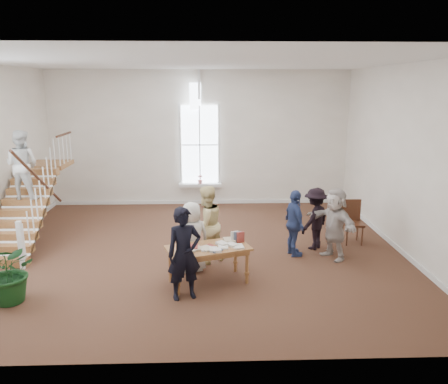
{
  "coord_description": "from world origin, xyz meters",
  "views": [
    {
      "loc": [
        0.32,
        -10.17,
        3.96
      ],
      "look_at": [
        0.68,
        0.4,
        1.39
      ],
      "focal_mm": 35.0,
      "sensor_mm": 36.0,
      "label": 1
    }
  ],
  "objects_px": {
    "woman_cluster_b": "(315,219)",
    "floor_plant": "(10,272)",
    "person_yellow": "(206,225)",
    "woman_cluster_c": "(335,224)",
    "library_table": "(209,251)",
    "elderly_woman": "(192,237)",
    "police_officer": "(184,254)",
    "side_chair": "(352,219)",
    "woman_cluster_a": "(294,223)"
  },
  "relations": [
    {
      "from": "elderly_woman",
      "to": "woman_cluster_a",
      "type": "distance_m",
      "value": 2.54
    },
    {
      "from": "library_table",
      "to": "floor_plant",
      "type": "xyz_separation_m",
      "value": [
        -3.7,
        -0.72,
        -0.09
      ]
    },
    {
      "from": "library_table",
      "to": "woman_cluster_b",
      "type": "distance_m",
      "value": 3.24
    },
    {
      "from": "floor_plant",
      "to": "woman_cluster_c",
      "type": "bearing_deg",
      "value": 16.49
    },
    {
      "from": "police_officer",
      "to": "elderly_woman",
      "type": "distance_m",
      "value": 1.26
    },
    {
      "from": "person_yellow",
      "to": "woman_cluster_c",
      "type": "bearing_deg",
      "value": 145.35
    },
    {
      "from": "side_chair",
      "to": "elderly_woman",
      "type": "bearing_deg",
      "value": -156.2
    },
    {
      "from": "woman_cluster_b",
      "to": "side_chair",
      "type": "bearing_deg",
      "value": 155.19
    },
    {
      "from": "library_table",
      "to": "woman_cluster_b",
      "type": "relative_size",
      "value": 1.19
    },
    {
      "from": "police_officer",
      "to": "person_yellow",
      "type": "xyz_separation_m",
      "value": [
        0.4,
        1.75,
        0.0
      ]
    },
    {
      "from": "woman_cluster_b",
      "to": "person_yellow",
      "type": "bearing_deg",
      "value": -30.16
    },
    {
      "from": "library_table",
      "to": "woman_cluster_a",
      "type": "height_order",
      "value": "woman_cluster_a"
    },
    {
      "from": "person_yellow",
      "to": "woman_cluster_b",
      "type": "height_order",
      "value": "person_yellow"
    },
    {
      "from": "elderly_woman",
      "to": "woman_cluster_b",
      "type": "distance_m",
      "value": 3.26
    },
    {
      "from": "elderly_woman",
      "to": "floor_plant",
      "type": "height_order",
      "value": "elderly_woman"
    },
    {
      "from": "woman_cluster_c",
      "to": "floor_plant",
      "type": "xyz_separation_m",
      "value": [
        -6.62,
        -1.96,
        -0.24
      ]
    },
    {
      "from": "person_yellow",
      "to": "woman_cluster_a",
      "type": "height_order",
      "value": "person_yellow"
    },
    {
      "from": "side_chair",
      "to": "library_table",
      "type": "bearing_deg",
      "value": -147.01
    },
    {
      "from": "library_table",
      "to": "woman_cluster_c",
      "type": "distance_m",
      "value": 3.18
    },
    {
      "from": "person_yellow",
      "to": "floor_plant",
      "type": "relative_size",
      "value": 1.48
    },
    {
      "from": "woman_cluster_c",
      "to": "floor_plant",
      "type": "height_order",
      "value": "woman_cluster_c"
    },
    {
      "from": "library_table",
      "to": "side_chair",
      "type": "bearing_deg",
      "value": 13.33
    },
    {
      "from": "woman_cluster_a",
      "to": "woman_cluster_c",
      "type": "bearing_deg",
      "value": -114.22
    },
    {
      "from": "police_officer",
      "to": "woman_cluster_b",
      "type": "distance_m",
      "value": 4.0
    },
    {
      "from": "person_yellow",
      "to": "floor_plant",
      "type": "bearing_deg",
      "value": -10.61
    },
    {
      "from": "elderly_woman",
      "to": "person_yellow",
      "type": "relative_size",
      "value": 0.87
    },
    {
      "from": "elderly_woman",
      "to": "floor_plant",
      "type": "xyz_separation_m",
      "value": [
        -3.33,
        -1.32,
        -0.17
      ]
    },
    {
      "from": "woman_cluster_b",
      "to": "floor_plant",
      "type": "relative_size",
      "value": 1.27
    },
    {
      "from": "woman_cluster_b",
      "to": "woman_cluster_c",
      "type": "height_order",
      "value": "woman_cluster_c"
    },
    {
      "from": "woman_cluster_a",
      "to": "woman_cluster_c",
      "type": "distance_m",
      "value": 0.92
    },
    {
      "from": "library_table",
      "to": "floor_plant",
      "type": "height_order",
      "value": "floor_plant"
    },
    {
      "from": "woman_cluster_b",
      "to": "elderly_woman",
      "type": "bearing_deg",
      "value": -23.18
    },
    {
      "from": "woman_cluster_a",
      "to": "woman_cluster_b",
      "type": "xyz_separation_m",
      "value": [
        0.6,
        0.45,
        -0.03
      ]
    },
    {
      "from": "woman_cluster_c",
      "to": "floor_plant",
      "type": "relative_size",
      "value": 1.39
    },
    {
      "from": "woman_cluster_b",
      "to": "side_chair",
      "type": "distance_m",
      "value": 1.17
    },
    {
      "from": "elderly_woman",
      "to": "woman_cluster_b",
      "type": "height_order",
      "value": "elderly_woman"
    },
    {
      "from": "woman_cluster_b",
      "to": "floor_plant",
      "type": "height_order",
      "value": "woman_cluster_b"
    },
    {
      "from": "floor_plant",
      "to": "side_chair",
      "type": "height_order",
      "value": "floor_plant"
    },
    {
      "from": "woman_cluster_c",
      "to": "side_chair",
      "type": "height_order",
      "value": "woman_cluster_c"
    },
    {
      "from": "woman_cluster_c",
      "to": "side_chair",
      "type": "bearing_deg",
      "value": 117.73
    },
    {
      "from": "woman_cluster_c",
      "to": "police_officer",
      "type": "bearing_deg",
      "value": -87.37
    },
    {
      "from": "floor_plant",
      "to": "library_table",
      "type": "bearing_deg",
      "value": 11.03
    },
    {
      "from": "woman_cluster_b",
      "to": "side_chair",
      "type": "relative_size",
      "value": 1.39
    },
    {
      "from": "library_table",
      "to": "woman_cluster_b",
      "type": "bearing_deg",
      "value": 17.04
    },
    {
      "from": "police_officer",
      "to": "person_yellow",
      "type": "bearing_deg",
      "value": 58.94
    },
    {
      "from": "library_table",
      "to": "elderly_woman",
      "type": "bearing_deg",
      "value": 102.67
    },
    {
      "from": "police_officer",
      "to": "woman_cluster_a",
      "type": "relative_size",
      "value": 1.12
    },
    {
      "from": "woman_cluster_a",
      "to": "woman_cluster_c",
      "type": "relative_size",
      "value": 0.95
    },
    {
      "from": "woman_cluster_a",
      "to": "floor_plant",
      "type": "distance_m",
      "value": 6.12
    },
    {
      "from": "library_table",
      "to": "floor_plant",
      "type": "bearing_deg",
      "value": 172.33
    }
  ]
}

